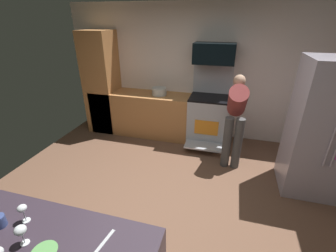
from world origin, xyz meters
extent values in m
cube|color=brown|center=(0.00, 0.00, -0.01)|extent=(5.20, 4.80, 0.02)
cube|color=silver|center=(0.00, 2.34, 1.30)|extent=(5.20, 0.12, 2.60)
cube|color=#BB7C45|center=(-0.90, 1.98, 0.45)|extent=(2.40, 0.60, 0.90)
cube|color=#BB7C45|center=(-1.90, 1.98, 1.05)|extent=(0.60, 0.60, 2.10)
cube|color=#B1B6BE|center=(0.40, 1.96, 0.46)|extent=(0.76, 0.64, 0.92)
cube|color=black|center=(0.40, 1.96, 0.94)|extent=(0.76, 0.64, 0.03)
cube|color=#B1B6BE|center=(0.40, 2.25, 1.25)|extent=(0.76, 0.06, 0.60)
cube|color=orange|center=(0.40, 1.63, 0.45)|extent=(0.44, 0.01, 0.28)
cube|color=#B1B6BE|center=(0.40, 1.48, 0.14)|extent=(0.72, 0.31, 0.03)
cube|color=black|center=(0.40, 2.06, 1.73)|extent=(0.74, 0.38, 0.36)
cube|color=#B9B2C4|center=(2.03, 0.95, 0.95)|extent=(0.83, 0.71, 1.89)
cylinder|color=#B9B2C4|center=(1.99, 0.58, 1.04)|extent=(0.02, 0.02, 0.85)
cylinder|color=#4B4B4B|center=(0.80, 1.17, 0.45)|extent=(0.14, 0.14, 0.89)
cylinder|color=#4B4B4B|center=(0.97, 1.17, 0.45)|extent=(0.14, 0.14, 0.89)
cylinder|color=brown|center=(0.88, 1.40, 1.10)|extent=(0.30, 0.66, 0.64)
sphere|color=tan|center=(0.88, 1.68, 1.36)|extent=(0.20, 0.20, 0.20)
cylinder|color=silver|center=(-0.50, -1.48, 0.90)|extent=(0.06, 0.06, 0.01)
cylinder|color=silver|center=(-0.50, -1.48, 0.95)|extent=(0.01, 0.01, 0.09)
ellipsoid|color=silver|center=(-0.50, -1.48, 1.03)|extent=(0.08, 0.08, 0.07)
cylinder|color=silver|center=(-0.65, -1.32, 0.90)|extent=(0.06, 0.06, 0.01)
cylinder|color=silver|center=(-0.65, -1.32, 0.95)|extent=(0.01, 0.01, 0.10)
ellipsoid|color=silver|center=(-0.65, -1.32, 1.03)|extent=(0.07, 0.07, 0.06)
cube|color=#B7BABF|center=(0.02, -1.34, 0.90)|extent=(0.06, 0.24, 0.01)
cylinder|color=silver|center=(-0.62, 1.98, 0.97)|extent=(0.29, 0.29, 0.14)
camera|label=1|loc=(0.73, -2.25, 2.31)|focal=24.36mm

